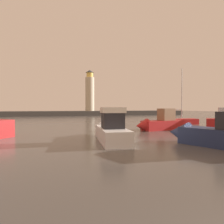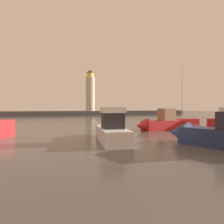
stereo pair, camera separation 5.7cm
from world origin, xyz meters
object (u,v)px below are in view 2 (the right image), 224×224
Objects in this scene: motorboat_1 at (110,130)px; motorboat_3 at (159,123)px; lighthouse at (90,92)px; motorboat_4 at (215,134)px; sailboat_moored at (178,121)px.

motorboat_3 is (7.82, 4.93, -0.01)m from motorboat_1.
lighthouse is 1.92× the size of motorboat_4.
lighthouse is at bearing 101.00° from sailboat_moored.
sailboat_moored is (7.63, -39.27, -7.90)m from lighthouse.
motorboat_3 is at bearing 32.25° from motorboat_1.
sailboat_moored is at bearing 39.91° from motorboat_3.
motorboat_1 is 0.83× the size of sailboat_moored.
motorboat_1 is 8.12m from motorboat_4.
motorboat_4 is at bearing -118.46° from sailboat_moored.
motorboat_1 is 1.03× the size of motorboat_4.
motorboat_1 is at bearing -98.43° from lighthouse.
motorboat_1 is 18.68m from sailboat_moored.
motorboat_1 is at bearing 142.21° from motorboat_4.
sailboat_moored is at bearing 61.54° from motorboat_4.
sailboat_moored is (8.67, 15.99, -0.37)m from motorboat_4.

